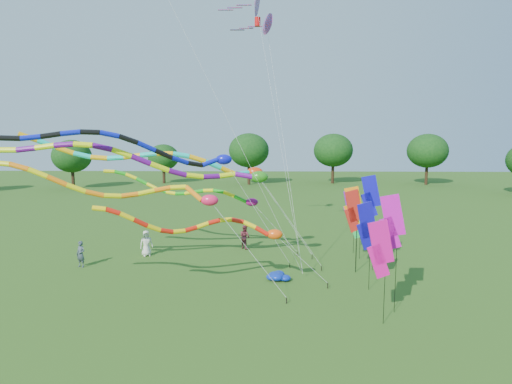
{
  "coord_description": "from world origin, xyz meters",
  "views": [
    {
      "loc": [
        0.54,
        -18.95,
        7.79
      ],
      "look_at": [
        -0.11,
        4.44,
        4.8
      ],
      "focal_mm": 30.0,
      "sensor_mm": 36.0,
      "label": 1
    }
  ],
  "objects_px": {
    "blue_nylon_heap": "(275,275)",
    "tube_kite_orange": "(122,188)",
    "tube_kite_red": "(214,227)",
    "person_c": "(245,237)",
    "person_a": "(146,243)",
    "person_b": "(81,254)"
  },
  "relations": [
    {
      "from": "tube_kite_red",
      "to": "person_c",
      "type": "height_order",
      "value": "tube_kite_red"
    },
    {
      "from": "person_a",
      "to": "person_b",
      "type": "relative_size",
      "value": 1.07
    },
    {
      "from": "blue_nylon_heap",
      "to": "person_b",
      "type": "bearing_deg",
      "value": 170.95
    },
    {
      "from": "person_a",
      "to": "person_c",
      "type": "distance_m",
      "value": 6.73
    },
    {
      "from": "tube_kite_red",
      "to": "person_c",
      "type": "bearing_deg",
      "value": 71.05
    },
    {
      "from": "tube_kite_orange",
      "to": "blue_nylon_heap",
      "type": "height_order",
      "value": "tube_kite_orange"
    },
    {
      "from": "person_c",
      "to": "person_b",
      "type": "bearing_deg",
      "value": 73.52
    },
    {
      "from": "tube_kite_red",
      "to": "blue_nylon_heap",
      "type": "height_order",
      "value": "tube_kite_red"
    },
    {
      "from": "person_b",
      "to": "person_c",
      "type": "xyz_separation_m",
      "value": [
        9.68,
        4.59,
        0.05
      ]
    },
    {
      "from": "tube_kite_red",
      "to": "tube_kite_orange",
      "type": "distance_m",
      "value": 4.7
    },
    {
      "from": "tube_kite_orange",
      "to": "blue_nylon_heap",
      "type": "bearing_deg",
      "value": 26.44
    },
    {
      "from": "tube_kite_red",
      "to": "tube_kite_orange",
      "type": "bearing_deg",
      "value": -167.43
    },
    {
      "from": "person_a",
      "to": "tube_kite_red",
      "type": "bearing_deg",
      "value": -80.84
    },
    {
      "from": "tube_kite_orange",
      "to": "person_a",
      "type": "distance_m",
      "value": 10.19
    },
    {
      "from": "tube_kite_red",
      "to": "person_a",
      "type": "xyz_separation_m",
      "value": [
        -5.4,
        7.08,
        -2.63
      ]
    },
    {
      "from": "blue_nylon_heap",
      "to": "tube_kite_orange",
      "type": "bearing_deg",
      "value": -146.74
    },
    {
      "from": "tube_kite_red",
      "to": "blue_nylon_heap",
      "type": "bearing_deg",
      "value": 29.01
    },
    {
      "from": "tube_kite_red",
      "to": "person_c",
      "type": "xyz_separation_m",
      "value": [
        1.01,
        9.14,
        -2.64
      ]
    },
    {
      "from": "tube_kite_red",
      "to": "tube_kite_orange",
      "type": "xyz_separation_m",
      "value": [
        -3.8,
        -1.79,
        2.11
      ]
    },
    {
      "from": "blue_nylon_heap",
      "to": "person_c",
      "type": "xyz_separation_m",
      "value": [
        -2.01,
        6.45,
        0.61
      ]
    },
    {
      "from": "person_b",
      "to": "person_a",
      "type": "bearing_deg",
      "value": 58.29
    },
    {
      "from": "person_a",
      "to": "tube_kite_orange",
      "type": "bearing_deg",
      "value": -107.96
    }
  ]
}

